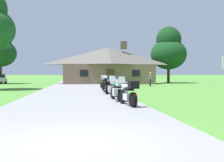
{
  "coord_description": "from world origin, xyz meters",
  "views": [
    {
      "loc": [
        0.17,
        -5.53,
        1.5
      ],
      "look_at": [
        2.93,
        17.02,
        0.87
      ],
      "focal_mm": 43.19,
      "sensor_mm": 36.0,
      "label": 1
    }
  ],
  "objects": [
    {
      "name": "parked_silver_suv_far_left",
      "position": [
        -11.6,
        36.27,
        0.78
      ],
      "size": [
        2.82,
        4.89,
        1.4
      ],
      "rotation": [
        0.0,
        0.0,
        0.22
      ],
      "color": "#ADAFB7",
      "rests_on": "ground"
    },
    {
      "name": "stone_lodge",
      "position": [
        4.41,
        34.0,
        2.76
      ],
      "size": [
        13.57,
        6.39,
        6.26
      ],
      "color": "brown",
      "rests_on": "ground"
    },
    {
      "name": "motorcycle_silver_nearest_to_camera",
      "position": [
        2.36,
        6.3,
        0.62
      ],
      "size": [
        0.8,
        2.07,
        1.3
      ],
      "rotation": [
        0.0,
        0.0,
        0.17
      ],
      "color": "black",
      "rests_on": "asphalt_driveway"
    },
    {
      "name": "tree_left_far",
      "position": [
        -11.24,
        35.41,
        4.99
      ],
      "size": [
        4.62,
        4.62,
        8.03
      ],
      "color": "#422D19",
      "rests_on": "ground"
    },
    {
      "name": "asphalt_driveway",
      "position": [
        0.0,
        18.0,
        0.03
      ],
      "size": [
        6.4,
        80.0,
        0.06
      ],
      "primitive_type": "cube",
      "color": "gray",
      "rests_on": "ground"
    },
    {
      "name": "tree_right_of_lodge",
      "position": [
        14.36,
        36.11,
        5.25
      ],
      "size": [
        5.69,
        5.69,
        8.98
      ],
      "color": "#422D19",
      "rests_on": "ground"
    },
    {
      "name": "ground_plane",
      "position": [
        0.0,
        20.0,
        0.0
      ],
      "size": [
        500.0,
        500.0,
        0.0
      ],
      "primitive_type": "plane",
      "color": "#4C8433"
    },
    {
      "name": "motorcycle_red_third_in_row",
      "position": [
        2.32,
        11.38,
        0.61
      ],
      "size": [
        0.73,
        2.08,
        1.3
      ],
      "rotation": [
        0.0,
        0.0,
        -0.02
      ],
      "color": "black",
      "rests_on": "asphalt_driveway"
    },
    {
      "name": "motorcycle_green_second_in_row",
      "position": [
        2.19,
        8.52,
        0.61
      ],
      "size": [
        0.9,
        2.08,
        1.3
      ],
      "rotation": [
        0.0,
        0.0,
        0.14
      ],
      "color": "black",
      "rests_on": "asphalt_driveway"
    },
    {
      "name": "motorcycle_green_farthest_in_row",
      "position": [
        2.21,
        16.21,
        0.61
      ],
      "size": [
        0.72,
        2.08,
        1.3
      ],
      "rotation": [
        0.0,
        0.0,
        0.01
      ],
      "color": "black",
      "rests_on": "asphalt_driveway"
    },
    {
      "name": "motorcycle_white_fourth_in_row",
      "position": [
        2.12,
        13.67,
        0.61
      ],
      "size": [
        0.73,
        2.08,
        1.3
      ],
      "rotation": [
        0.0,
        0.0,
        -0.02
      ],
      "color": "black",
      "rests_on": "asphalt_driveway"
    },
    {
      "name": "bystander_gray_shirt_near_lodge",
      "position": [
        8.53,
        25.5,
        0.93
      ],
      "size": [
        0.39,
        0.45,
        1.67
      ],
      "rotation": [
        0.0,
        0.0,
        0.91
      ],
      "color": "navy",
      "rests_on": "ground"
    }
  ]
}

